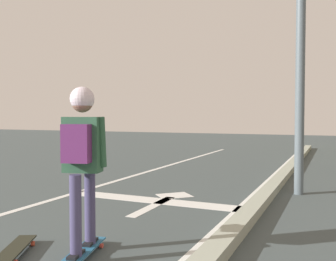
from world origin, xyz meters
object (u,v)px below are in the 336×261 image
skateboard (83,251)px  spare_skateboard (16,249)px  skater (82,148)px  traffic_signal_mast (246,7)px

skateboard → spare_skateboard: 0.69m
skater → traffic_signal_mast: traffic_signal_mast is taller
skater → spare_skateboard: (-0.65, -0.21, -1.00)m
traffic_signal_mast → skateboard: bearing=-99.8°
spare_skateboard → traffic_signal_mast: traffic_signal_mast is taller
skater → traffic_signal_mast: bearing=80.3°
skateboard → skater: 1.01m
spare_skateboard → traffic_signal_mast: bearing=72.4°
skateboard → traffic_signal_mast: 5.25m
skateboard → skater: skater is taller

